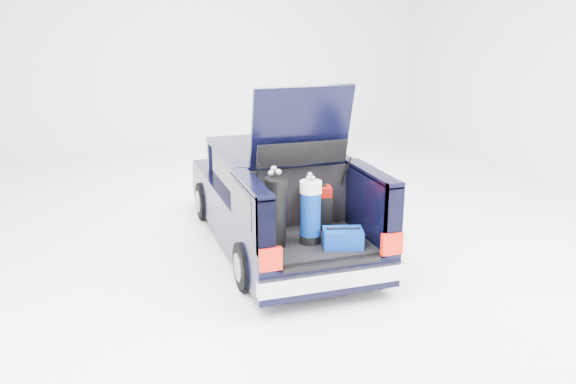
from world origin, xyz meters
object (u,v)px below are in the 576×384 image
object	(u,v)px
black_golf_bag	(275,212)
blue_golf_bag	(311,211)
blue_duffel	(343,238)
car	(275,199)
red_suitcase	(317,208)

from	to	relation	value
black_golf_bag	blue_golf_bag	size ratio (longest dim) A/B	1.12
blue_duffel	blue_golf_bag	bearing A→B (deg)	157.09
black_golf_bag	blue_duffel	world-z (taller)	black_golf_bag
car	red_suitcase	world-z (taller)	car
car	blue_duffel	xyz separation A→B (m)	(0.27, -1.89, 0.04)
blue_golf_bag	car	bearing A→B (deg)	111.69
blue_duffel	red_suitcase	bearing A→B (deg)	111.52
car	blue_duffel	distance (m)	1.91
car	blue_duffel	size ratio (longest dim) A/B	8.69
red_suitcase	blue_duffel	xyz separation A→B (m)	(0.07, -0.70, -0.17)
blue_golf_bag	blue_duffel	world-z (taller)	blue_golf_bag
car	blue_duffel	world-z (taller)	car
car	blue_duffel	bearing A→B (deg)	-81.75
car	black_golf_bag	world-z (taller)	car
black_golf_bag	blue_duffel	size ratio (longest dim) A/B	1.86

